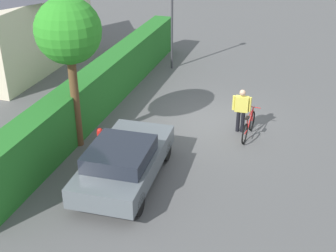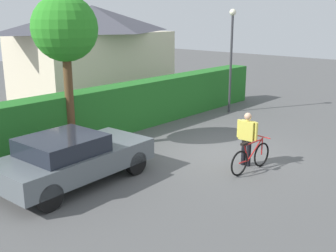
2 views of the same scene
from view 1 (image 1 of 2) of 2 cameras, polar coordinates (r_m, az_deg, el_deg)
ground_plane at (r=16.27m, az=5.44°, el=0.52°), size 60.00×60.00×0.00m
hedge_row at (r=17.14m, az=-8.26°, el=4.94°), size 15.12×0.90×1.71m
house_distant at (r=22.30m, az=-19.24°, el=13.02°), size 7.99×4.55×4.60m
parked_car_near at (r=12.64m, az=-5.54°, el=-4.40°), size 4.09×1.98×1.30m
bicycle at (r=15.30m, az=10.07°, el=-0.04°), size 1.71×0.50×0.88m
person_rider at (r=15.37m, az=9.20°, el=2.26°), size 0.22×0.63×1.53m
street_lamp at (r=20.50m, az=0.51°, el=14.69°), size 0.28×0.28×4.38m
tree_kerbside at (r=13.65m, az=-12.39°, el=11.35°), size 1.95×1.95×4.73m
fire_hydrant at (r=14.36m, az=-8.46°, el=-1.69°), size 0.20×0.20×0.81m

